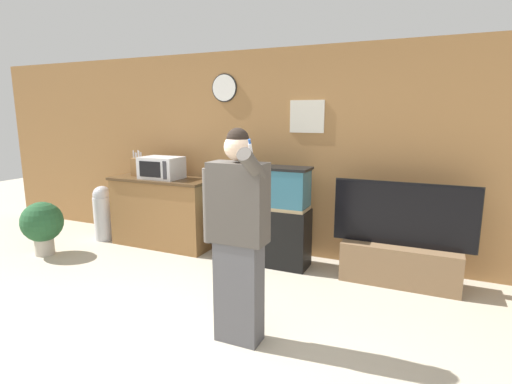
% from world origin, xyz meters
% --- Properties ---
extents(ground_plane, '(18.00, 18.00, 0.00)m').
position_xyz_m(ground_plane, '(0.00, 0.00, 0.00)').
color(ground_plane, '#B2A893').
extents(wall_back_paneled, '(10.00, 0.08, 2.60)m').
position_xyz_m(wall_back_paneled, '(-0.00, 2.77, 1.30)').
color(wall_back_paneled, olive).
rests_on(wall_back_paneled, ground_plane).
extents(counter_island, '(1.44, 0.58, 0.95)m').
position_xyz_m(counter_island, '(-1.61, 2.35, 0.48)').
color(counter_island, brown).
rests_on(counter_island, ground_plane).
extents(microwave, '(0.54, 0.38, 0.29)m').
position_xyz_m(microwave, '(-1.59, 2.32, 1.09)').
color(microwave, silver).
rests_on(microwave, counter_island).
extents(knife_block, '(0.14, 0.10, 0.36)m').
position_xyz_m(knife_block, '(-2.03, 2.35, 1.08)').
color(knife_block, brown).
rests_on(knife_block, counter_island).
extents(aquarium_on_stand, '(1.10, 0.35, 1.20)m').
position_xyz_m(aquarium_on_stand, '(-0.07, 2.29, 0.60)').
color(aquarium_on_stand, black).
rests_on(aquarium_on_stand, ground_plane).
extents(tv_on_stand, '(1.46, 0.40, 1.11)m').
position_xyz_m(tv_on_stand, '(1.50, 2.32, 0.33)').
color(tv_on_stand, brown).
rests_on(tv_on_stand, ground_plane).
extents(person_standing, '(0.54, 0.40, 1.70)m').
position_xyz_m(person_standing, '(0.41, 0.63, 0.89)').
color(person_standing, '#515156').
rests_on(person_standing, ground_plane).
extents(potted_plant, '(0.52, 0.52, 0.70)m').
position_xyz_m(potted_plant, '(-2.79, 1.38, 0.41)').
color(potted_plant, '#B2A899').
rests_on(potted_plant, ground_plane).
extents(trash_bin, '(0.27, 0.27, 0.79)m').
position_xyz_m(trash_bin, '(-2.56, 2.19, 0.41)').
color(trash_bin, '#B7B7BC').
rests_on(trash_bin, ground_plane).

